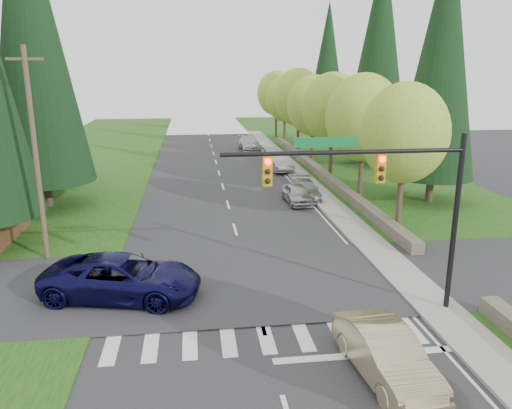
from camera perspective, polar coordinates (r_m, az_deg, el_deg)
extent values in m
plane|color=#28282B|center=(15.09, 3.09, -21.17)|extent=(120.00, 120.00, 0.00)
cube|color=#164211|center=(36.52, 17.70, 0.30)|extent=(14.00, 110.00, 0.06)
cube|color=#164211|center=(34.85, -24.93, -1.11)|extent=(14.00, 110.00, 0.06)
cube|color=#28282B|center=(21.97, -0.69, -8.85)|extent=(120.00, 8.00, 0.10)
cube|color=gray|center=(36.27, 7.60, 0.85)|extent=(1.80, 80.00, 0.13)
cube|color=gray|center=(36.06, 6.30, 0.81)|extent=(0.20, 80.00, 0.13)
cube|color=#4C4438|center=(44.18, 7.12, 3.82)|extent=(0.70, 40.00, 0.70)
cylinder|color=black|center=(19.78, 21.75, -2.21)|extent=(0.20, 0.20, 6.80)
cylinder|color=black|center=(17.46, 10.15, 5.90)|extent=(8.60, 0.16, 0.16)
cube|color=#0C662D|center=(17.26, 7.92, 7.07)|extent=(2.20, 0.04, 0.35)
cube|color=#BF8C0C|center=(17.99, 14.02, 4.02)|extent=(0.32, 0.24, 1.00)
sphere|color=#FF0C05|center=(17.80, 14.26, 5.03)|extent=(0.22, 0.22, 0.22)
cube|color=#BF8C0C|center=(16.96, 1.30, 3.81)|extent=(0.32, 0.24, 1.00)
sphere|color=#FF0C05|center=(16.76, 1.37, 4.89)|extent=(0.22, 0.22, 0.22)
cylinder|color=#473828|center=(25.31, -23.84, 4.91)|extent=(0.24, 0.24, 10.00)
cube|color=#473828|center=(25.01, -24.94, 14.86)|extent=(1.60, 0.10, 0.12)
cylinder|color=#38281C|center=(29.13, 16.15, 1.53)|extent=(0.32, 0.32, 4.76)
ellipsoid|color=olive|center=(28.57, 16.62, 7.84)|extent=(4.80, 4.80, 5.52)
cylinder|color=#38281C|center=(35.52, 11.90, 4.32)|extent=(0.32, 0.32, 4.93)
ellipsoid|color=olive|center=(35.07, 12.20, 9.69)|extent=(5.20, 5.20, 5.98)
cylinder|color=#38281C|center=(42.03, 8.55, 6.19)|extent=(0.32, 0.32, 5.04)
ellipsoid|color=olive|center=(41.65, 8.74, 10.84)|extent=(5.00, 5.00, 5.75)
cylinder|color=#38281C|center=(48.77, 6.43, 7.35)|extent=(0.32, 0.32, 4.82)
ellipsoid|color=olive|center=(48.44, 6.55, 11.18)|extent=(5.00, 5.00, 5.75)
cylinder|color=#38281C|center=(55.54, 4.83, 8.51)|extent=(0.32, 0.32, 5.15)
ellipsoid|color=olive|center=(55.25, 4.91, 12.11)|extent=(5.40, 5.40, 6.21)
cylinder|color=#38281C|center=(62.35, 3.29, 9.05)|extent=(0.32, 0.32, 4.70)
ellipsoid|color=olive|center=(62.09, 3.34, 11.98)|extent=(4.80, 4.80, 5.52)
cylinder|color=#38281C|center=(69.21, 2.31, 9.78)|extent=(0.32, 0.32, 4.98)
ellipsoid|color=olive|center=(68.98, 2.34, 12.58)|extent=(5.20, 5.20, 5.98)
cylinder|color=#38281C|center=(36.18, -22.68, 1.28)|extent=(0.50, 0.50, 2.00)
cone|color=black|center=(35.38, -24.44, 17.69)|extent=(6.46, 6.46, 19.00)
cylinder|color=#38281C|center=(42.37, -23.24, 3.11)|extent=(0.50, 0.50, 2.00)
cone|color=black|center=(41.65, -24.61, 15.71)|extent=(5.78, 5.78, 17.00)
cylinder|color=#38281C|center=(36.73, 19.23, 1.81)|extent=(0.50, 0.50, 2.00)
cone|color=black|center=(35.87, 20.49, 15.61)|extent=(5.44, 5.44, 16.00)
cylinder|color=#38281C|center=(49.73, 13.20, 5.56)|extent=(0.50, 0.50, 2.00)
cone|color=black|center=(49.13, 13.91, 16.89)|extent=(6.12, 6.12, 18.00)
cylinder|color=#38281C|center=(62.63, 7.90, 7.71)|extent=(0.50, 0.50, 2.00)
cone|color=black|center=(62.12, 8.18, 15.33)|extent=(5.10, 5.10, 15.00)
imported|color=#C9B386|center=(15.94, 14.63, -16.23)|extent=(2.11, 4.76, 1.52)
imported|color=#0C0B38|center=(20.93, -15.04, -8.06)|extent=(6.77, 4.22, 1.75)
imported|color=#ABABB0|center=(34.50, 4.71, 1.21)|extent=(1.72, 3.94, 1.32)
imported|color=gray|center=(35.82, 5.62, 1.70)|extent=(2.03, 4.59, 1.31)
imported|color=#9E9FA3|center=(45.89, 2.69, 4.92)|extent=(1.99, 5.00, 1.62)
imported|color=white|center=(49.29, 2.01, 5.44)|extent=(1.93, 3.91, 1.28)
imported|color=#AEAEB3|center=(57.44, -0.76, 6.96)|extent=(2.38, 5.39, 1.54)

